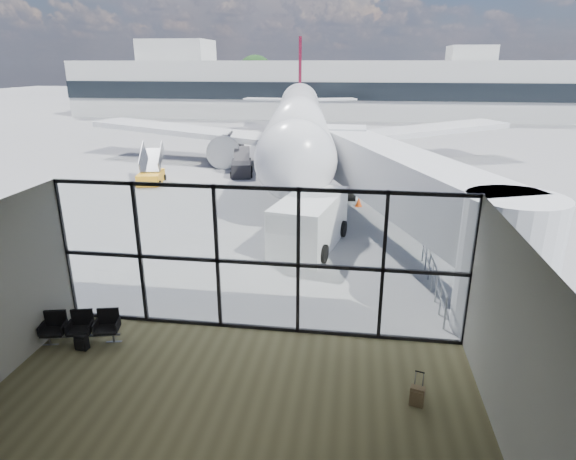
% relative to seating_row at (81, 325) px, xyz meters
% --- Properties ---
extents(ground, '(220.00, 220.00, 0.00)m').
position_rel_seating_row_xyz_m(ground, '(4.94, 41.41, -0.54)').
color(ground, slate).
rests_on(ground, ground).
extents(lounge_shell, '(12.02, 8.01, 4.51)m').
position_rel_seating_row_xyz_m(lounge_shell, '(4.94, -3.39, 2.11)').
color(lounge_shell, brown).
rests_on(lounge_shell, ground).
extents(glass_curtain_wall, '(12.10, 0.12, 4.50)m').
position_rel_seating_row_xyz_m(glass_curtain_wall, '(4.94, 1.41, 1.71)').
color(glass_curtain_wall, white).
rests_on(glass_curtain_wall, ground).
extents(jet_bridge, '(8.00, 16.50, 4.33)m').
position_rel_seating_row_xyz_m(jet_bridge, '(9.84, 8.48, 2.22)').
color(jet_bridge, '#AEB0B4').
rests_on(jet_bridge, ground).
extents(apron_railing, '(0.06, 5.46, 1.11)m').
position_rel_seating_row_xyz_m(apron_railing, '(10.54, 4.91, 0.18)').
color(apron_railing, gray).
rests_on(apron_railing, ground).
extents(far_terminal, '(80.00, 12.20, 11.00)m').
position_rel_seating_row_xyz_m(far_terminal, '(4.35, 63.38, 3.67)').
color(far_terminal, '#A8A8A3').
rests_on(far_terminal, ground).
extents(tree_0, '(4.95, 4.95, 7.12)m').
position_rel_seating_row_xyz_m(tree_0, '(-40.06, 73.41, 4.10)').
color(tree_0, '#382619').
rests_on(tree_0, ground).
extents(tree_1, '(5.61, 5.61, 8.07)m').
position_rel_seating_row_xyz_m(tree_1, '(-34.06, 73.41, 4.72)').
color(tree_1, '#382619').
rests_on(tree_1, ground).
extents(tree_2, '(6.27, 6.27, 9.03)m').
position_rel_seating_row_xyz_m(tree_2, '(-28.06, 73.41, 5.34)').
color(tree_2, '#382619').
rests_on(tree_2, ground).
extents(tree_3, '(4.95, 4.95, 7.12)m').
position_rel_seating_row_xyz_m(tree_3, '(-22.06, 73.41, 4.10)').
color(tree_3, '#382619').
rests_on(tree_3, ground).
extents(tree_4, '(5.61, 5.61, 8.07)m').
position_rel_seating_row_xyz_m(tree_4, '(-16.06, 73.41, 4.72)').
color(tree_4, '#382619').
rests_on(tree_4, ground).
extents(tree_5, '(6.27, 6.27, 9.03)m').
position_rel_seating_row_xyz_m(tree_5, '(-10.06, 73.41, 5.34)').
color(tree_5, '#382619').
rests_on(tree_5, ground).
extents(seating_row, '(2.19, 1.06, 0.97)m').
position_rel_seating_row_xyz_m(seating_row, '(0.00, 0.00, 0.00)').
color(seating_row, gray).
rests_on(seating_row, ground).
extents(backpack, '(0.36, 0.33, 0.51)m').
position_rel_seating_row_xyz_m(backpack, '(0.20, -0.41, -0.29)').
color(backpack, black).
rests_on(backpack, ground).
extents(suitcase, '(0.37, 0.30, 0.88)m').
position_rel_seating_row_xyz_m(suitcase, '(9.33, -1.48, -0.27)').
color(suitcase, brown).
rests_on(suitcase, ground).
extents(airliner, '(34.94, 40.62, 10.48)m').
position_rel_seating_row_xyz_m(airliner, '(2.76, 29.21, 2.66)').
color(airliner, silver).
rests_on(airliner, ground).
extents(service_van, '(3.24, 5.39, 2.20)m').
position_rel_seating_row_xyz_m(service_van, '(5.73, 8.58, 0.59)').
color(service_van, silver).
rests_on(service_van, ground).
extents(belt_loader, '(2.03, 3.97, 1.74)m').
position_rel_seating_row_xyz_m(belt_loader, '(-0.53, 22.24, 0.05)').
color(belt_loader, black).
rests_on(belt_loader, ground).
extents(mobile_stairs, '(2.03, 3.22, 2.11)m').
position_rel_seating_row_xyz_m(mobile_stairs, '(-5.99, 18.91, -0.03)').
color(mobile_stairs, orange).
rests_on(mobile_stairs, ground).
extents(traffic_cone_a, '(0.44, 0.44, 0.63)m').
position_rel_seating_row_xyz_m(traffic_cone_a, '(4.37, 14.14, -0.23)').
color(traffic_cone_a, red).
rests_on(traffic_cone_a, ground).
extents(traffic_cone_b, '(0.38, 0.38, 0.54)m').
position_rel_seating_row_xyz_m(traffic_cone_b, '(7.91, 15.30, -0.28)').
color(traffic_cone_b, '#CE3F0A').
rests_on(traffic_cone_b, ground).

